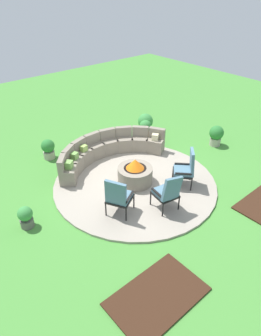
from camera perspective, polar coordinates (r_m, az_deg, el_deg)
name	(u,v)px	position (r m, az deg, el deg)	size (l,w,h in m)	color
ground_plane	(135,184)	(8.90, 0.84, -2.96)	(24.00, 24.00, 0.00)	#478C38
patio_circle	(135,183)	(8.89, 0.84, -2.81)	(4.71, 4.71, 0.06)	#9E9384
mulch_bed_left	(157,296)	(6.30, 5.03, -22.90)	(1.86, 1.16, 0.04)	#382114
fire_pit	(135,173)	(8.70, 0.86, -1.02)	(1.00, 1.00, 0.77)	gray
curved_stone_bench	(107,150)	(9.82, -4.44, 3.33)	(3.81, 1.60, 0.81)	gray
lounge_chair_front_left	(118,196)	(7.44, -2.30, -5.28)	(0.79, 0.79, 1.10)	black
lounge_chair_front_right	(168,192)	(7.64, 6.98, -4.47)	(0.65, 0.66, 1.09)	black
lounge_chair_back_left	(186,168)	(8.58, 10.46, 0.03)	(0.78, 0.79, 1.13)	black
potted_plant_0	(145,128)	(11.35, 2.82, 7.55)	(0.44, 0.44, 0.67)	brown
potted_plant_1	(48,148)	(10.31, -15.20, 3.60)	(0.44, 0.44, 0.67)	#A89E8E
potted_plant_2	(145,123)	(11.53, 2.81, 8.46)	(0.57, 0.57, 0.81)	#605B56
potted_plant_3	(216,135)	(11.15, 15.81, 6.02)	(0.50, 0.50, 0.74)	#A89E8E
potted_plant_4	(26,217)	(7.76, -19.10, -8.63)	(0.36, 0.36, 0.58)	#605B56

